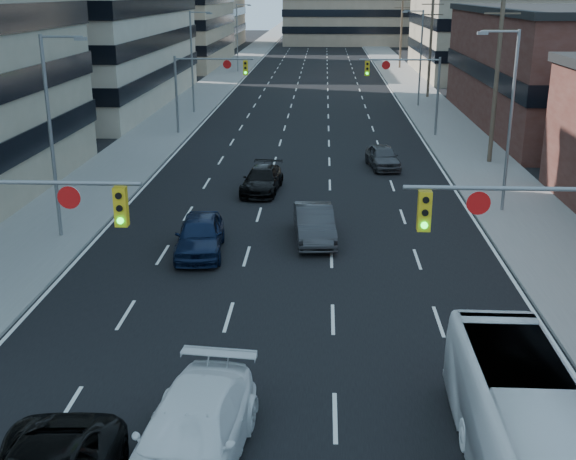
# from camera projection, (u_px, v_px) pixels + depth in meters

# --- Properties ---
(road_surface) EXTENTS (18.00, 300.00, 0.02)m
(road_surface) POSITION_uv_depth(u_px,v_px,m) (317.00, 50.00, 136.65)
(road_surface) COLOR black
(road_surface) RESTS_ON ground
(sidewalk_left) EXTENTS (5.00, 300.00, 0.15)m
(sidewalk_left) POSITION_uv_depth(u_px,v_px,m) (257.00, 49.00, 137.16)
(sidewalk_left) COLOR slate
(sidewalk_left) RESTS_ON ground
(sidewalk_right) EXTENTS (5.00, 300.00, 0.15)m
(sidewalk_right) POSITION_uv_depth(u_px,v_px,m) (378.00, 50.00, 136.09)
(sidewalk_right) COLOR slate
(sidewalk_right) RESTS_ON ground
(office_left_far) EXTENTS (20.00, 30.00, 16.00)m
(office_left_far) POSITION_uv_depth(u_px,v_px,m) (154.00, 10.00, 106.82)
(office_left_far) COLOR gray
(office_left_far) RESTS_ON ground
(office_right_far) EXTENTS (22.00, 28.00, 14.00)m
(office_right_far) POSITION_uv_depth(u_px,v_px,m) (507.00, 21.00, 93.47)
(office_right_far) COLOR gray
(office_right_far) RESTS_ON ground
(bg_block_right) EXTENTS (22.00, 22.00, 12.00)m
(bg_block_right) POSITION_uv_depth(u_px,v_px,m) (491.00, 17.00, 133.25)
(bg_block_right) COLOR gray
(bg_block_right) RESTS_ON ground
(signal_near_left) EXTENTS (6.59, 0.33, 6.00)m
(signal_near_left) POSITION_uv_depth(u_px,v_px,m) (4.00, 233.00, 20.02)
(signal_near_left) COLOR slate
(signal_near_left) RESTS_ON ground
(signal_near_right) EXTENTS (6.59, 0.33, 6.00)m
(signal_near_right) POSITION_uv_depth(u_px,v_px,m) (548.00, 242.00, 19.32)
(signal_near_right) COLOR slate
(signal_near_right) RESTS_ON ground
(signal_far_left) EXTENTS (6.09, 0.33, 6.00)m
(signal_far_left) POSITION_uv_depth(u_px,v_px,m) (206.00, 79.00, 55.10)
(signal_far_left) COLOR slate
(signal_far_left) RESTS_ON ground
(signal_far_right) EXTENTS (6.09, 0.33, 6.00)m
(signal_far_right) POSITION_uv_depth(u_px,v_px,m) (408.00, 80.00, 54.38)
(signal_far_right) COLOR slate
(signal_far_right) RESTS_ON ground
(utility_pole_block) EXTENTS (2.20, 0.28, 11.00)m
(utility_pole_block) POSITION_uv_depth(u_px,v_px,m) (497.00, 74.00, 45.18)
(utility_pole_block) COLOR #4C3D2D
(utility_pole_block) RESTS_ON ground
(utility_pole_midblock) EXTENTS (2.20, 0.28, 11.00)m
(utility_pole_midblock) POSITION_uv_depth(u_px,v_px,m) (431.00, 41.00, 73.61)
(utility_pole_midblock) COLOR #4C3D2D
(utility_pole_midblock) RESTS_ON ground
(utility_pole_distant) EXTENTS (2.20, 0.28, 11.00)m
(utility_pole_distant) POSITION_uv_depth(u_px,v_px,m) (401.00, 27.00, 102.03)
(utility_pole_distant) COLOR #4C3D2D
(utility_pole_distant) RESTS_ON ground
(streetlight_left_near) EXTENTS (2.03, 0.22, 9.00)m
(streetlight_left_near) POSITION_uv_depth(u_px,v_px,m) (54.00, 128.00, 31.30)
(streetlight_left_near) COLOR slate
(streetlight_left_near) RESTS_ON ground
(streetlight_left_mid) EXTENTS (2.03, 0.22, 9.00)m
(streetlight_left_mid) POSITION_uv_depth(u_px,v_px,m) (194.00, 57.00, 64.47)
(streetlight_left_mid) COLOR slate
(streetlight_left_mid) RESTS_ON ground
(streetlight_left_far) EXTENTS (2.03, 0.22, 9.00)m
(streetlight_left_far) POSITION_uv_depth(u_px,v_px,m) (238.00, 34.00, 97.63)
(streetlight_left_far) COLOR slate
(streetlight_left_far) RESTS_ON ground
(streetlight_right_near) EXTENTS (2.03, 0.22, 9.00)m
(streetlight_right_near) POSITION_uv_depth(u_px,v_px,m) (508.00, 113.00, 35.07)
(streetlight_right_near) COLOR slate
(streetlight_right_near) RESTS_ON ground
(streetlight_right_far) EXTENTS (2.03, 0.22, 9.00)m
(streetlight_right_far) POSITION_uv_depth(u_px,v_px,m) (419.00, 53.00, 68.24)
(streetlight_right_far) COLOR slate
(streetlight_right_far) RESTS_ON ground
(white_van) EXTENTS (3.00, 6.13, 1.71)m
(white_van) POSITION_uv_depth(u_px,v_px,m) (191.00, 436.00, 16.82)
(white_van) COLOR white
(white_van) RESTS_ON ground
(transit_bus) EXTENTS (2.38, 9.91, 2.76)m
(transit_bus) POSITION_uv_depth(u_px,v_px,m) (535.00, 451.00, 15.42)
(transit_bus) COLOR white
(transit_bus) RESTS_ON ground
(sedan_blue) EXTENTS (2.35, 4.99, 1.65)m
(sedan_blue) POSITION_uv_depth(u_px,v_px,m) (200.00, 235.00, 30.75)
(sedan_blue) COLOR black
(sedan_blue) RESTS_ON ground
(sedan_grey_center) EXTENTS (2.10, 4.90, 1.57)m
(sedan_grey_center) POSITION_uv_depth(u_px,v_px,m) (314.00, 224.00, 32.35)
(sedan_grey_center) COLOR #2B2B2D
(sedan_grey_center) RESTS_ON ground
(sedan_black_far) EXTENTS (2.34, 4.91, 1.38)m
(sedan_black_far) POSITION_uv_depth(u_px,v_px,m) (262.00, 180.00, 40.21)
(sedan_black_far) COLOR black
(sedan_black_far) RESTS_ON ground
(sedan_grey_right) EXTENTS (2.28, 4.47, 1.46)m
(sedan_grey_right) POSITION_uv_depth(u_px,v_px,m) (383.00, 157.00, 45.63)
(sedan_grey_right) COLOR #3A3A3D
(sedan_grey_right) RESTS_ON ground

